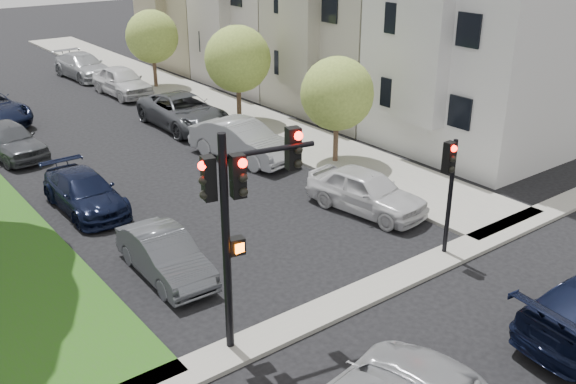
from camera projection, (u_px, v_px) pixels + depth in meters
ground at (416, 335)px, 15.22m from camera, size 140.00×140.00×0.00m
sidewalk_right at (180, 92)px, 36.52m from camera, size 3.50×44.00×0.12m
sidewalk_cross at (358, 296)px, 16.66m from camera, size 60.00×1.00×0.12m
small_tree_a at (337, 94)px, 24.86m from camera, size 2.88×2.88×4.32m
small_tree_b at (238, 59)px, 29.89m from camera, size 3.11×3.11×4.67m
small_tree_c at (152, 37)px, 36.41m from camera, size 2.99×2.99×4.49m
traffic_signal_main at (240, 202)px, 13.56m from camera, size 2.54×0.71×5.19m
traffic_signal_secondary at (449, 177)px, 17.82m from camera, size 0.45×0.36×3.56m
car_parked_0 at (366, 191)px, 21.42m from camera, size 2.40×4.52×1.46m
car_parked_1 at (242, 141)px, 26.11m from camera, size 2.62×5.07×1.59m
car_parked_2 at (184, 111)px, 30.18m from camera, size 2.63×5.62×1.56m
car_parked_3 at (122, 81)px, 35.76m from camera, size 2.02×4.75×1.60m
car_parked_4 at (83, 66)px, 39.73m from camera, size 2.46×5.30×1.50m
car_parked_5 at (165, 255)px, 17.52m from camera, size 1.45×3.89×1.27m
car_parked_6 at (85, 192)px, 21.58m from camera, size 1.82×4.40×1.27m
car_parked_7 at (9, 140)px, 26.41m from camera, size 2.37×4.55×1.48m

